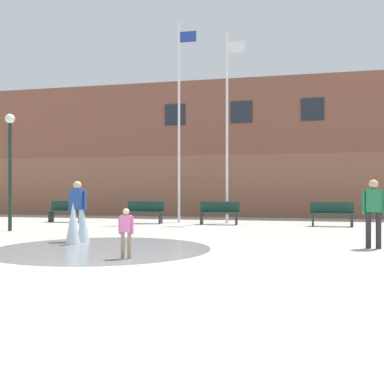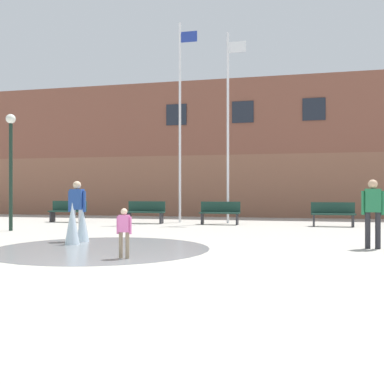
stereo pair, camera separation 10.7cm
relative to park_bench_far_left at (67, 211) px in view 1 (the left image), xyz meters
name	(u,v)px [view 1 (the left image)]	position (x,y,z in m)	size (l,w,h in m)	color
ground_plane	(124,277)	(6.93, -11.14, -0.48)	(100.00, 100.00, 0.00)	#B2ADA3
library_building	(247,152)	(6.93, 8.26, 3.09)	(36.00, 6.05, 7.13)	brown
splash_fountain	(88,234)	(4.60, -7.53, -0.20)	(5.00, 5.00, 1.05)	gray
park_bench_far_left	(67,211)	(0.00, 0.00, 0.00)	(1.60, 0.44, 0.91)	#28282D
park_bench_left_of_flagpoles	(145,212)	(3.51, 0.03, 0.00)	(1.60, 0.44, 0.91)	#28282D
park_bench_under_left_flagpole	(219,212)	(6.61, 0.08, 0.00)	(1.60, 0.44, 0.91)	#28282D
park_bench_under_right_flagpole	(332,214)	(10.92, 0.03, 0.00)	(1.60, 0.44, 0.91)	#28282D
adult_in_red	(77,206)	(3.94, -6.78, 0.45)	(0.50, 0.21, 1.59)	silver
child_in_fountain	(126,229)	(6.28, -9.34, 0.10)	(0.31, 0.15, 0.99)	#89755B
teen_by_trashcan	(373,208)	(11.27, -6.63, 0.45)	(0.50, 0.21, 1.59)	#28282D
flagpole_left	(180,117)	(4.77, 0.92, 4.03)	(0.80, 0.10, 8.51)	silver
flagpole_right	(228,122)	(6.83, 0.92, 3.73)	(0.80, 0.10, 7.93)	silver
lamp_post_left_lane	(10,154)	(0.25, -4.32, 2.07)	(0.32, 0.32, 3.91)	#192D23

